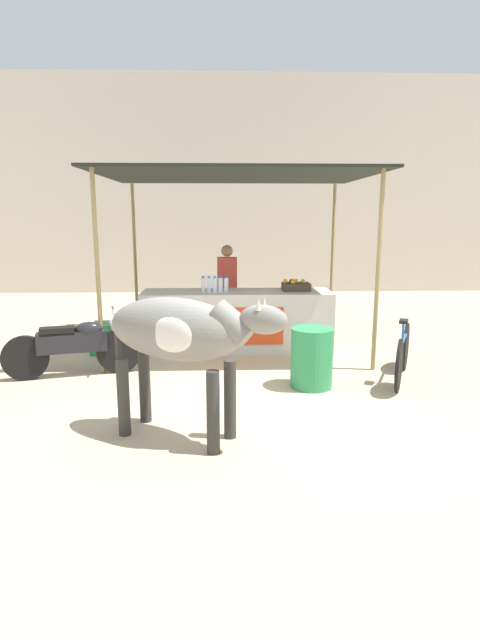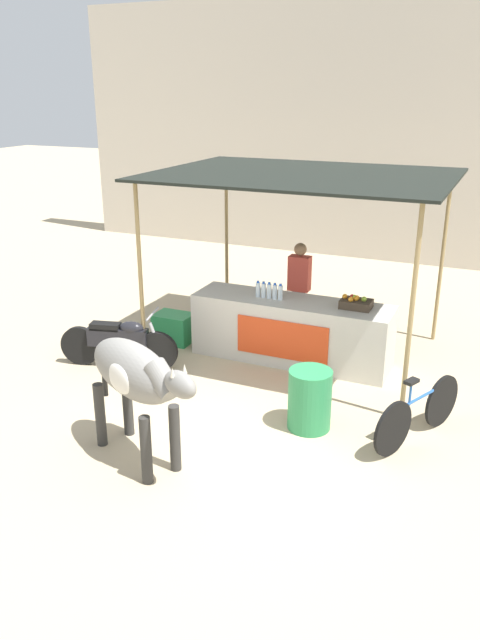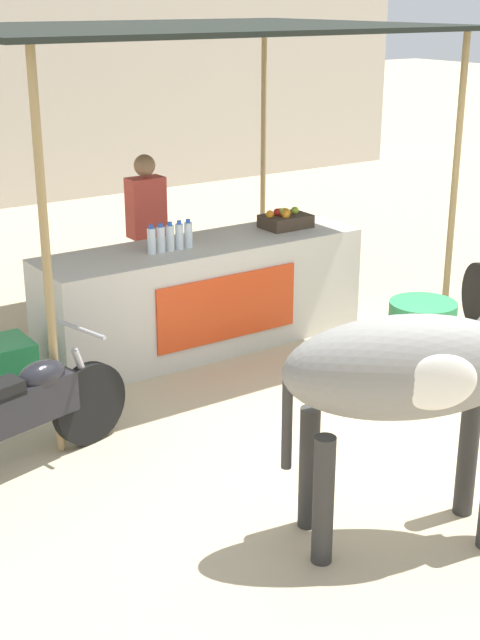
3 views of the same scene
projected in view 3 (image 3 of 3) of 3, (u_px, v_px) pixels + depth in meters
The scene contains 9 objects.
ground_plane at pixel (364, 438), 6.44m from camera, with size 60.00×60.00×0.00m, color tan.
stall_counter at pixel (203, 295), 7.98m from camera, with size 3.00×0.82×0.96m.
stall_awning at pixel (181, 39), 7.47m from camera, with size 4.20×3.20×2.78m.
water_bottle_row at pixel (170, 238), 7.56m from camera, with size 0.43×0.07×0.25m.
fruit_crate at pixel (285, 220), 8.33m from camera, with size 0.44×0.32×0.18m.
vendor_behind_counter at pixel (147, 240), 8.37m from camera, with size 0.34×0.22×1.65m.
water_barrel at pixel (420, 348), 7.06m from camera, with size 0.53×0.53×0.76m, color #2D8C51.
cow at pixel (418, 375), 4.92m from camera, with size 1.80×1.12×1.44m.
motorcycle_parked at pixel (19, 414), 5.83m from camera, with size 1.77×0.66×0.90m.
Camera 3 is at (-3.96, -4.27, 3.00)m, focal length 50.00 mm.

